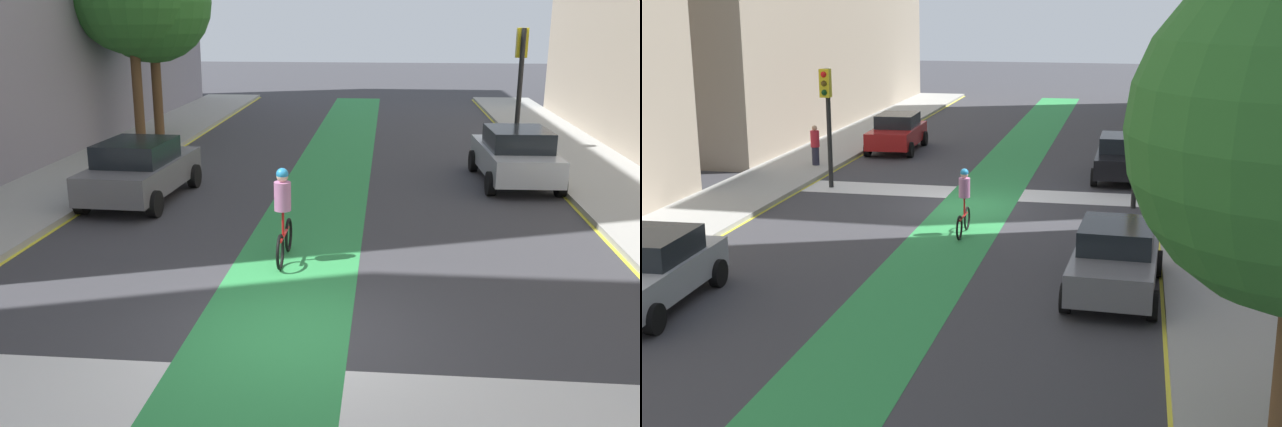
% 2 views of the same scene
% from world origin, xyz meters
% --- Properties ---
extents(ground_plane, '(120.00, 120.00, 0.00)m').
position_xyz_m(ground_plane, '(0.00, 0.00, 0.00)').
color(ground_plane, '#38383D').
extents(bike_lane_paint, '(2.40, 60.00, 0.01)m').
position_xyz_m(bike_lane_paint, '(-0.35, 0.00, 0.00)').
color(bike_lane_paint, '#2D8C47').
rests_on(bike_lane_paint, ground_plane).
extents(crosswalk_band, '(12.00, 1.80, 0.01)m').
position_xyz_m(crosswalk_band, '(0.00, -2.00, 0.00)').
color(crosswalk_band, silver).
rests_on(crosswalk_band, ground_plane).
extents(sidewalk_left, '(3.00, 60.00, 0.15)m').
position_xyz_m(sidewalk_left, '(-7.50, 0.00, 0.07)').
color(sidewalk_left, '#9E9E99').
rests_on(sidewalk_left, ground_plane).
extents(curb_stripe_left, '(0.16, 60.00, 0.01)m').
position_xyz_m(curb_stripe_left, '(-6.00, 0.00, 0.01)').
color(curb_stripe_left, yellow).
rests_on(curb_stripe_left, ground_plane).
extents(sidewalk_right, '(3.00, 60.00, 0.15)m').
position_xyz_m(sidewalk_right, '(7.50, 0.00, 0.07)').
color(sidewalk_right, '#9E9E99').
rests_on(sidewalk_right, ground_plane).
extents(curb_stripe_right, '(0.16, 60.00, 0.01)m').
position_xyz_m(curb_stripe_right, '(6.00, 0.00, 0.01)').
color(curb_stripe_right, yellow).
rests_on(curb_stripe_right, ground_plane).
extents(traffic_signal_near_right, '(0.35, 0.52, 4.11)m').
position_xyz_m(traffic_signal_near_right, '(5.12, -1.81, 2.88)').
color(traffic_signal_near_right, black).
rests_on(traffic_signal_near_right, ground_plane).
extents(traffic_signal_near_left, '(0.35, 0.52, 4.11)m').
position_xyz_m(traffic_signal_near_left, '(-5.24, -0.81, 2.89)').
color(traffic_signal_near_left, black).
rests_on(traffic_signal_near_left, ground_plane).
extents(car_black_left_near, '(2.05, 4.21, 1.57)m').
position_xyz_m(car_black_left_near, '(-4.77, -5.43, 0.80)').
color(car_black_left_near, black).
rests_on(car_black_left_near, ground_plane).
extents(car_silver_right_far, '(2.16, 4.27, 1.57)m').
position_xyz_m(car_silver_right_far, '(4.90, 10.06, 0.80)').
color(car_silver_right_far, '#B2B7BF').
rests_on(car_silver_right_far, ground_plane).
extents(car_grey_left_far, '(2.19, 4.28, 1.57)m').
position_xyz_m(car_grey_left_far, '(-4.90, 7.24, 0.80)').
color(car_grey_left_far, slate).
rests_on(car_grey_left_far, ground_plane).
extents(car_red_right_near, '(2.17, 4.27, 1.57)m').
position_xyz_m(car_red_right_near, '(4.82, -9.40, 0.80)').
color(car_red_right_near, '#A51919').
rests_on(car_red_right_near, ground_plane).
extents(cyclist_in_lane, '(0.32, 1.73, 1.86)m').
position_xyz_m(cyclist_in_lane, '(-0.61, 3.08, 0.97)').
color(cyclist_in_lane, black).
rests_on(cyclist_in_lane, ground_plane).
extents(pedestrian_sidewalk_right_a, '(0.34, 0.34, 1.53)m').
position_xyz_m(pedestrian_sidewalk_right_a, '(6.83, -4.94, 0.92)').
color(pedestrian_sidewalk_right_a, '#262638').
rests_on(pedestrian_sidewalk_right_a, sidewalk_right).
extents(pedestrian_sidewalk_left_a, '(0.34, 0.34, 1.74)m').
position_xyz_m(pedestrian_sidewalk_left_a, '(-7.85, 1.91, 1.04)').
color(pedestrian_sidewalk_left_a, '#262638').
rests_on(pedestrian_sidewalk_left_a, sidewalk_left).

